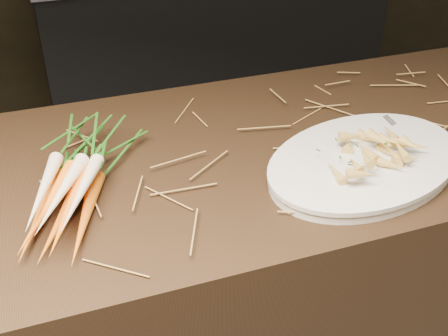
{
  "coord_description": "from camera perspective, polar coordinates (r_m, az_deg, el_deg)",
  "views": [
    {
      "loc": [
        -0.62,
        -0.66,
        1.54
      ],
      "look_at": [
        -0.33,
        0.16,
        0.96
      ],
      "focal_mm": 45.0,
      "sensor_mm": 36.0,
      "label": 1
    }
  ],
  "objects": [
    {
      "name": "main_counter",
      "position": [
        1.58,
        9.92,
        -10.69
      ],
      "size": [
        2.4,
        0.7,
        0.9
      ],
      "primitive_type": "cube",
      "color": "black",
      "rests_on": "ground"
    },
    {
      "name": "roasted_veg_heap",
      "position": [
        1.16,
        14.29,
        1.97
      ],
      "size": [
        0.26,
        0.22,
        0.05
      ],
      "primitive_type": null,
      "rotation": [
        0.0,
        0.0,
        0.33
      ],
      "color": "#B48F36",
      "rests_on": "serving_platter"
    },
    {
      "name": "serving_platter",
      "position": [
        1.18,
        14.05,
        0.44
      ],
      "size": [
        0.52,
        0.43,
        0.02
      ],
      "primitive_type": null,
      "rotation": [
        0.0,
        0.0,
        0.33
      ],
      "color": "white",
      "rests_on": "main_counter"
    },
    {
      "name": "straw_bedding",
      "position": [
        1.3,
        11.85,
        3.96
      ],
      "size": [
        1.4,
        0.6,
        0.02
      ],
      "primitive_type": null,
      "color": "olive",
      "rests_on": "main_counter"
    },
    {
      "name": "root_veg_bunch",
      "position": [
        1.12,
        -14.29,
        0.38
      ],
      "size": [
        0.3,
        0.47,
        0.09
      ],
      "rotation": [
        0.0,
        0.0,
        -0.41
      ],
      "color": "#DC530B",
      "rests_on": "main_counter"
    },
    {
      "name": "back_counter",
      "position": [
        3.19,
        -1.29,
        13.07
      ],
      "size": [
        1.82,
        0.62,
        0.84
      ],
      "color": "black",
      "rests_on": "ground"
    },
    {
      "name": "serving_fork",
      "position": [
        1.28,
        19.42,
        2.99
      ],
      "size": [
        0.03,
        0.17,
        0.0
      ],
      "primitive_type": "cube",
      "rotation": [
        0.0,
        0.0,
        -0.09
      ],
      "color": "silver",
      "rests_on": "serving_platter"
    }
  ]
}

